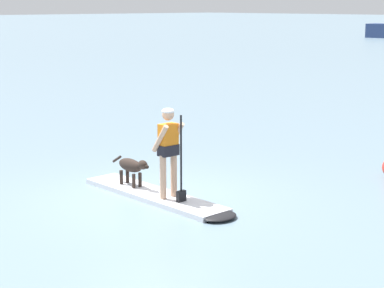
{
  "coord_description": "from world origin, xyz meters",
  "views": [
    {
      "loc": [
        9.43,
        -7.94,
        3.61
      ],
      "look_at": [
        0.0,
        1.0,
        0.9
      ],
      "focal_mm": 63.03,
      "sensor_mm": 36.0,
      "label": 1
    }
  ],
  "objects": [
    {
      "name": "ground_plane",
      "position": [
        0.0,
        0.0,
        0.0
      ],
      "size": [
        400.0,
        400.0,
        0.0
      ],
      "primitive_type": "plane",
      "color": "slate"
    },
    {
      "name": "paddleboard",
      "position": [
        0.23,
        -0.0,
        0.05
      ],
      "size": [
        3.76,
        0.77,
        0.1
      ],
      "color": "silver",
      "rests_on": "ground_plane"
    },
    {
      "name": "person_paddler",
      "position": [
        0.45,
        -0.01,
        1.07
      ],
      "size": [
        0.6,
        0.48,
        1.67
      ],
      "color": "tan",
      "rests_on": "paddleboard"
    },
    {
      "name": "dog",
      "position": [
        -0.66,
        0.01,
        0.49
      ],
      "size": [
        1.14,
        0.23,
        0.58
      ],
      "color": "#2D231E",
      "rests_on": "paddleboard"
    }
  ]
}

